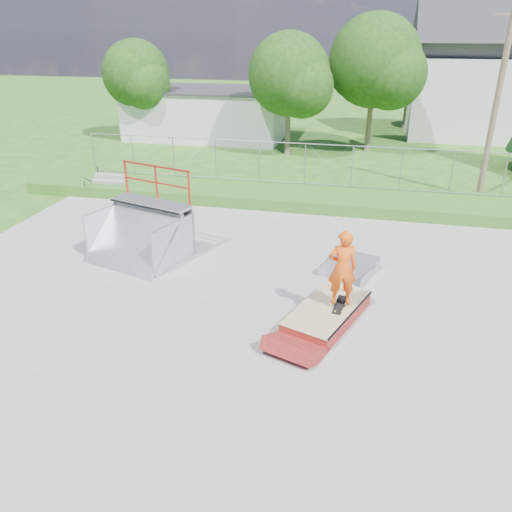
{
  "coord_description": "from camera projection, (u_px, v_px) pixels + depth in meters",
  "views": [
    {
      "loc": [
        2.61,
        -10.56,
        6.78
      ],
      "look_at": [
        -0.11,
        1.46,
        1.1
      ],
      "focal_mm": 35.0,
      "sensor_mm": 36.0,
      "label": 1
    }
  ],
  "objects": [
    {
      "name": "quarter_pipe",
      "position": [
        135.0,
        218.0,
        15.42
      ],
      "size": [
        3.35,
        3.07,
        2.79
      ],
      "primitive_type": null,
      "rotation": [
        0.0,
        0.0,
        -0.29
      ],
      "color": "#9D9FA4",
      "rests_on": "concrete_pad"
    },
    {
      "name": "tree_back_mid",
      "position": [
        413.0,
        76.0,
        34.83
      ],
      "size": [
        4.08,
        3.84,
        5.7
      ],
      "color": "brown",
      "rests_on": "ground"
    },
    {
      "name": "ground",
      "position": [
        248.0,
        319.0,
        12.72
      ],
      "size": [
        120.0,
        120.0,
        0.0
      ],
      "primitive_type": "plane",
      "color": "#2B5418",
      "rests_on": "ground"
    },
    {
      "name": "tree_center",
      "position": [
        380.0,
        65.0,
        27.68
      ],
      "size": [
        5.44,
        5.12,
        7.6
      ],
      "color": "brown",
      "rests_on": "ground"
    },
    {
      "name": "concrete_pad",
      "position": [
        248.0,
        318.0,
        12.71
      ],
      "size": [
        20.0,
        16.0,
        0.04
      ],
      "primitive_type": "cube",
      "color": "gray",
      "rests_on": "ground"
    },
    {
      "name": "utility_pole",
      "position": [
        497.0,
        102.0,
        20.17
      ],
      "size": [
        0.24,
        0.24,
        8.0
      ],
      "primitive_type": "cylinder",
      "color": "brown",
      "rests_on": "ground"
    },
    {
      "name": "grind_box",
      "position": [
        327.0,
        314.0,
        12.56
      ],
      "size": [
        2.13,
        2.95,
        0.4
      ],
      "rotation": [
        0.0,
        0.0,
        -0.35
      ],
      "color": "maroon",
      "rests_on": "concrete_pad"
    },
    {
      "name": "gable_house",
      "position": [
        476.0,
        76.0,
        32.34
      ],
      "size": [
        8.4,
        6.08,
        8.94
      ],
      "color": "silver",
      "rests_on": "ground"
    },
    {
      "name": "concrete_stairs",
      "position": [
        107.0,
        186.0,
        21.96
      ],
      "size": [
        1.5,
        1.6,
        0.8
      ],
      "primitive_type": null,
      "color": "gray",
      "rests_on": "ground"
    },
    {
      "name": "chain_link_fence",
      "position": [
        305.0,
        164.0,
        21.43
      ],
      "size": [
        20.0,
        0.06,
        1.8
      ],
      "primitive_type": null,
      "color": "gray",
      "rests_on": "grass_berm"
    },
    {
      "name": "skater",
      "position": [
        342.0,
        271.0,
        12.06
      ],
      "size": [
        0.79,
        0.6,
        1.94
      ],
      "primitive_type": "imported",
      "rotation": [
        0.0,
        0.0,
        3.36
      ],
      "color": "#ED5110",
      "rests_on": "grind_box"
    },
    {
      "name": "grass_berm",
      "position": [
        301.0,
        197.0,
        21.03
      ],
      "size": [
        24.0,
        3.0,
        0.5
      ],
      "primitive_type": "cube",
      "color": "#2B5418",
      "rests_on": "ground"
    },
    {
      "name": "utility_building_flat",
      "position": [
        209.0,
        114.0,
        33.18
      ],
      "size": [
        10.0,
        6.0,
        3.0
      ],
      "primitive_type": "cube",
      "color": "silver",
      "rests_on": "ground"
    },
    {
      "name": "flat_bank_ramp",
      "position": [
        349.0,
        267.0,
        14.95
      ],
      "size": [
        1.81,
        1.86,
        0.42
      ],
      "primitive_type": null,
      "rotation": [
        0.0,
        0.0,
        -0.36
      ],
      "color": "#9D9FA4",
      "rests_on": "concrete_pad"
    },
    {
      "name": "tree_left_far",
      "position": [
        139.0,
        77.0,
        31.01
      ],
      "size": [
        4.42,
        4.16,
        6.18
      ],
      "color": "brown",
      "rests_on": "ground"
    },
    {
      "name": "skateboard",
      "position": [
        339.0,
        305.0,
        12.47
      ],
      "size": [
        0.33,
        0.82,
        0.13
      ],
      "primitive_type": "cube",
      "rotation": [
        0.14,
        0.0,
        -0.14
      ],
      "color": "black",
      "rests_on": "grind_box"
    },
    {
      "name": "tree_left_near",
      "position": [
        293.0,
        78.0,
        27.09
      ],
      "size": [
        4.76,
        4.48,
        6.65
      ],
      "color": "brown",
      "rests_on": "ground"
    }
  ]
}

